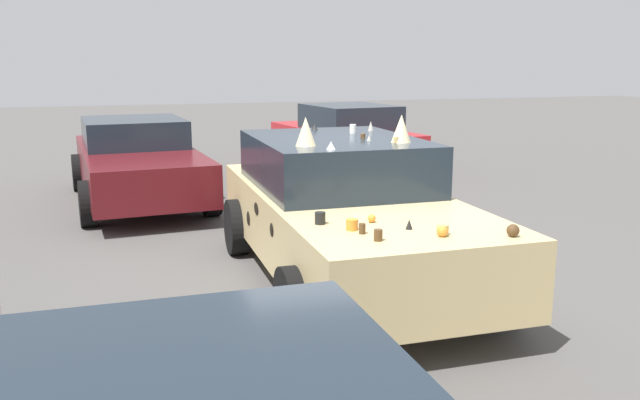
# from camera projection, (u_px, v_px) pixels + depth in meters

# --- Properties ---
(ground_plane) EXTENTS (60.00, 60.00, 0.00)m
(ground_plane) POSITION_uv_depth(u_px,v_px,m) (347.00, 281.00, 6.94)
(ground_plane) COLOR #514F4C
(art_car_decorated) EXTENTS (4.41, 2.11, 1.76)m
(art_car_decorated) POSITION_uv_depth(u_px,v_px,m) (345.00, 210.00, 6.88)
(art_car_decorated) COLOR #D8BC7F
(art_car_decorated) RESTS_ON ground
(parked_sedan_behind_right) EXTENTS (4.23, 2.36, 1.40)m
(parked_sedan_behind_right) POSITION_uv_depth(u_px,v_px,m) (344.00, 138.00, 13.85)
(parked_sedan_behind_right) COLOR red
(parked_sedan_behind_right) RESTS_ON ground
(parked_sedan_far_right) EXTENTS (4.70, 2.24, 1.34)m
(parked_sedan_far_right) POSITION_uv_depth(u_px,v_px,m) (137.00, 161.00, 10.78)
(parked_sedan_far_right) COLOR #5B1419
(parked_sedan_far_right) RESTS_ON ground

